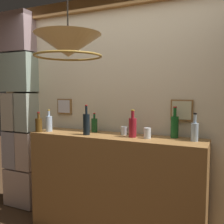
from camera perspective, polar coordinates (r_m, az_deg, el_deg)
name	(u,v)px	position (r m, az deg, el deg)	size (l,w,h in m)	color
panelled_rear_partition	(125,106)	(2.88, 2.84, 1.28)	(3.58, 0.15, 2.62)	beige
stone_pillar	(21,112)	(3.58, -19.76, -0.09)	(0.47, 0.29, 2.55)	#C3AA9E
bar_shelf_unit	(114,187)	(2.80, 0.45, -16.47)	(1.87, 0.43, 1.10)	olive
liquor_bottle_tequila	(175,126)	(2.58, 13.94, -3.05)	(0.08, 0.08, 0.31)	#185622
liquor_bottle_amaro	(195,131)	(2.46, 18.14, -4.08)	(0.07, 0.07, 0.26)	#A1B8C9
liquor_bottle_bourbon	(133,127)	(2.54, 4.67, -3.31)	(0.08, 0.08, 0.28)	maroon
liquor_bottle_port	(94,125)	(2.86, -4.00, -2.90)	(0.07, 0.07, 0.22)	#1B4E24
liquor_bottle_mezcal	(49,123)	(2.99, -14.03, -2.45)	(0.07, 0.07, 0.25)	silver
liquor_bottle_scotch	(39,125)	(2.97, -16.19, -2.73)	(0.08, 0.08, 0.23)	#573B15
liquor_bottle_rum	(86,124)	(2.68, -5.79, -2.64)	(0.07, 0.07, 0.32)	black
glass_tumbler_rocks	(147,133)	(2.51, 7.97, -4.74)	(0.07, 0.07, 0.10)	silver
glass_tumbler_highball	(125,131)	(2.67, 2.84, -4.24)	(0.07, 0.07, 0.09)	silver
pendant_lamp	(68,47)	(1.92, -9.84, 14.34)	(0.49, 0.49, 0.46)	beige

